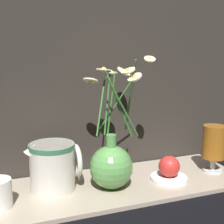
# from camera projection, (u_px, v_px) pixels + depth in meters

# --- Properties ---
(ground_plane) EXTENTS (6.00, 6.00, 0.00)m
(ground_plane) POSITION_uv_depth(u_px,v_px,m) (113.00, 187.00, 0.93)
(ground_plane) COLOR black
(shelf) EXTENTS (0.81, 0.28, 0.01)m
(shelf) POSITION_uv_depth(u_px,v_px,m) (113.00, 186.00, 0.93)
(shelf) COLOR tan
(shelf) RESTS_ON ground_plane
(backdrop_wall) EXTENTS (1.31, 0.02, 1.10)m
(backdrop_wall) POSITION_uv_depth(u_px,v_px,m) (96.00, 1.00, 0.96)
(backdrop_wall) COLOR #2D2823
(backdrop_wall) RESTS_ON ground_plane
(vase_with_flowers) EXTENTS (0.20, 0.24, 0.37)m
(vase_with_flowers) POSITION_uv_depth(u_px,v_px,m) (111.00, 163.00, 0.89)
(vase_with_flowers) COLOR #59994C
(vase_with_flowers) RESTS_ON shelf
(ceramic_pitcher) EXTENTS (0.15, 0.13, 0.15)m
(ceramic_pitcher) POSITION_uv_depth(u_px,v_px,m) (53.00, 165.00, 0.87)
(ceramic_pitcher) COLOR beige
(ceramic_pitcher) RESTS_ON shelf
(tea_glass) EXTENTS (0.07, 0.07, 0.15)m
(tea_glass) POSITION_uv_depth(u_px,v_px,m) (214.00, 143.00, 1.01)
(tea_glass) COLOR silver
(tea_glass) RESTS_ON shelf
(saucer_plate) EXTENTS (0.11, 0.11, 0.01)m
(saucer_plate) POSITION_uv_depth(u_px,v_px,m) (169.00, 178.00, 0.95)
(saucer_plate) COLOR white
(saucer_plate) RESTS_ON shelf
(orange_fruit) EXTENTS (0.07, 0.07, 0.07)m
(orange_fruit) POSITION_uv_depth(u_px,v_px,m) (169.00, 166.00, 0.95)
(orange_fruit) COLOR red
(orange_fruit) RESTS_ON saucer_plate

